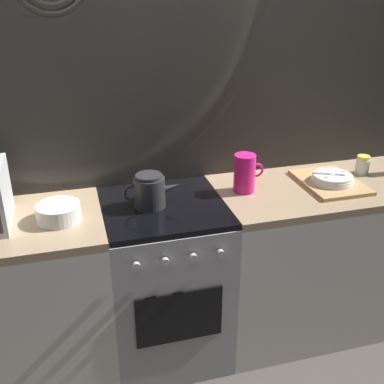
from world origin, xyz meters
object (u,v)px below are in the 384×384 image
mixing_bowl (59,212)px  pitcher (245,173)px  stove_unit (166,281)px  kettle (150,191)px  dish_pile (331,180)px  spice_jar (363,165)px

mixing_bowl → pitcher: 0.94m
stove_unit → kettle: kettle is taller
mixing_bowl → dish_pile: bearing=1.2°
mixing_bowl → spice_jar: spice_jar is taller
stove_unit → spice_jar: (1.17, 0.09, 0.50)m
kettle → spice_jar: bearing=4.3°
kettle → spice_jar: size_ratio=2.71×
mixing_bowl → pitcher: bearing=4.6°
kettle → stove_unit: bearing=-0.7°
pitcher → dish_pile: 0.49m
kettle → pitcher: pitcher is taller
mixing_bowl → spice_jar: 1.67m
kettle → pitcher: (0.50, 0.04, 0.02)m
stove_unit → dish_pile: bearing=0.0°
pitcher → dish_pile: bearing=-5.4°
pitcher → stove_unit: bearing=-174.1°
dish_pile → spice_jar: bearing=20.5°
mixing_bowl → dish_pile: size_ratio=0.50×
kettle → dish_pile: bearing=-0.0°
kettle → spice_jar: 1.24m
stove_unit → spice_jar: size_ratio=8.57×
stove_unit → spice_jar: bearing=4.6°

